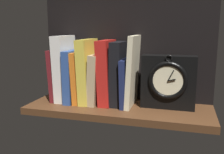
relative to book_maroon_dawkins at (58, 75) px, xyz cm
name	(u,v)px	position (x,y,z in cm)	size (l,w,h in cm)	color
ground_plane	(119,109)	(26.09, -2.77, -11.29)	(67.64, 23.73, 2.50)	#4C2D19
back_panel	(126,48)	(26.09, 8.49, 10.49)	(67.64, 1.20, 41.06)	black
book_maroon_dawkins	(58,75)	(0.00, 0.00, 0.00)	(1.71, 13.05, 20.08)	maroon
book_white_catcher	(65,68)	(3.25, 0.00, 2.71)	(4.19, 13.60, 25.50)	silver
book_blue_modern	(74,76)	(7.13, 0.00, -0.04)	(2.96, 15.78, 20.01)	#2D4C8E
book_orange_pandolfini	(81,77)	(9.93, 0.00, -0.31)	(2.04, 15.04, 19.45)	orange
book_yellow_seinlanguage	(88,71)	(13.10, 0.00, 2.08)	(3.70, 15.15, 24.25)	gold
book_tan_shortstories	(97,78)	(16.82, 0.00, -0.65)	(3.14, 14.84, 18.79)	tan
book_red_requiem	(107,72)	(20.78, 0.00, 1.97)	(4.17, 14.01, 24.03)	red
book_black_skeptic	(118,73)	(25.09, 0.00, 1.72)	(3.86, 12.66, 23.52)	black
book_navy_bierce	(127,82)	(28.38, 0.00, -1.36)	(2.11, 15.54, 17.36)	#192147
book_cream_twain	(133,71)	(30.65, 0.00, 2.87)	(1.82, 15.75, 25.82)	beige
framed_clock	(168,82)	(43.55, 0.04, -0.38)	(18.97, 7.28, 19.56)	black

